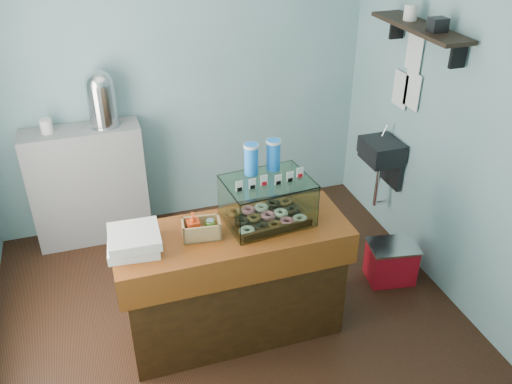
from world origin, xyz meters
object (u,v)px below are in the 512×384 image
object	(u,v)px
red_cooler	(391,262)
counter	(234,282)
display_case	(266,197)
coffee_urn	(101,97)

from	to	relation	value
red_cooler	counter	bearing A→B (deg)	-163.42
counter	red_cooler	distance (m)	1.45
display_case	red_cooler	size ratio (longest dim) A/B	1.41
counter	red_cooler	world-z (taller)	counter
counter	red_cooler	xyz separation A→B (m)	(1.41, 0.17, -0.28)
coffee_urn	red_cooler	xyz separation A→B (m)	(2.09, -1.41, -1.18)
display_case	coffee_urn	xyz separation A→B (m)	(-0.95, 1.50, 0.29)
counter	display_case	world-z (taller)	display_case
counter	red_cooler	size ratio (longest dim) A/B	3.70
coffee_urn	red_cooler	world-z (taller)	coffee_urn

